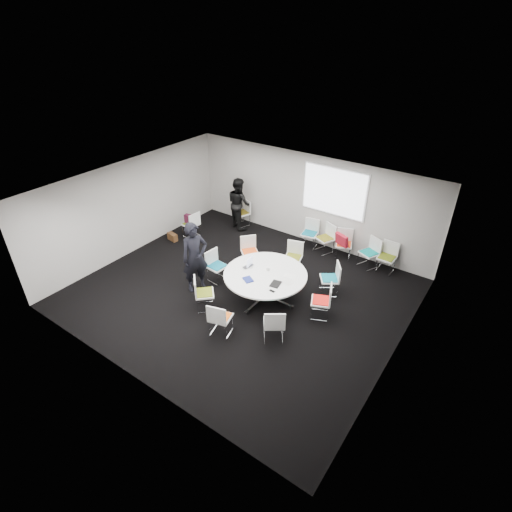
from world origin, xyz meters
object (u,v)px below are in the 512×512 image
Objects in this scene: chair_back_d at (368,258)px; chair_spare_left at (192,229)px; chair_back_b at (325,243)px; chair_back_e at (386,263)px; chair_ring_g at (221,324)px; chair_ring_b at (329,284)px; chair_ring_h at (274,329)px; chair_back_a at (309,238)px; chair_ring_e at (217,272)px; chair_ring_f at (204,299)px; maroon_bag at (190,219)px; chair_ring_a at (321,307)px; chair_ring_c at (293,263)px; laptop at (249,267)px; person_main at (195,257)px; cup at (268,269)px; chair_back_c at (343,249)px; person_back at (239,203)px; chair_person_back at (242,217)px; conference_table at (265,280)px; chair_ring_d at (250,257)px; brown_bag at (172,237)px.

chair_back_d is 5.60m from chair_spare_left.
chair_back_b is 1.00× the size of chair_back_e.
chair_ring_b is at bearing 49.41° from chair_ring_g.
chair_ring_h is 4.34m from chair_back_a.
chair_ring_e is at bearing -116.86° from chair_spare_left.
chair_ring_f is 3.80m from maroon_bag.
chair_ring_a is 2.02m from chair_ring_c.
chair_ring_h is at bearing -115.01° from laptop.
person_main is 1.88m from cup.
chair_ring_c is at bearing 66.62° from chair_back_d.
cup is at bearing 101.13° from chair_ring_f.
chair_back_e is at bearing 52.78° from cup.
chair_ring_h is at bearing -74.69° from person_main.
chair_back_c and chair_spare_left have the same top height.
person_back is 1.70m from maroon_bag.
chair_ring_h and chair_back_e have the same top height.
chair_back_a is 1.00× the size of chair_spare_left.
chair_back_e is 3.96m from laptop.
chair_ring_c is 1.00× the size of chair_person_back.
conference_table is 1.88m from person_main.
chair_back_e is 0.46× the size of person_main.
chair_back_c is at bearing 1.50° from chair_back_e.
person_main is at bearing 24.83° from chair_ring_d.
chair_person_back is at bearing 24.70° from chair_back_b.
chair_ring_d is 1.00× the size of chair_ring_f.
chair_ring_e is 9.78× the size of cup.
chair_ring_c and chair_person_back have the same top height.
chair_ring_d and chair_ring_h have the same top height.
chair_ring_c is at bearing 152.08° from chair_ring_d.
chair_ring_b is at bearing -178.30° from person_back.
chair_back_a is 1.00× the size of chair_back_d.
person_back is (-1.73, 1.77, 0.59)m from chair_ring_d.
chair_ring_h is at bearing 86.65° from chair_ring_d.
chair_ring_h is (1.06, -2.61, 0.00)m from chair_ring_c.
chair_ring_a and chair_ring_b have the same top height.
conference_table is 2.37× the size of chair_ring_d.
chair_ring_a is 1.00× the size of chair_back_a.
chair_person_back is 2.20× the size of maroon_bag.
conference_table is at bearing 159.98° from person_back.
person_main is at bearing 45.46° from chair_back_e.
chair_spare_left is (-5.86, -1.64, 0.00)m from chair_back_e.
chair_back_e is at bearing -69.03° from chair_spare_left.
chair_ring_f and chair_back_a have the same top height.
brown_bag is at bearing 152.93° from chair_spare_left.
chair_ring_g is at bearing -96.56° from person_main.
person_back is at bearing 59.79° from maroon_bag.
chair_ring_d is at bearing 32.12° from chair_back_e.
cup is (-1.63, -2.76, 0.50)m from chair_back_d.
person_main is at bearing 133.06° from person_back.
conference_table is 2.37× the size of chair_back_d.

